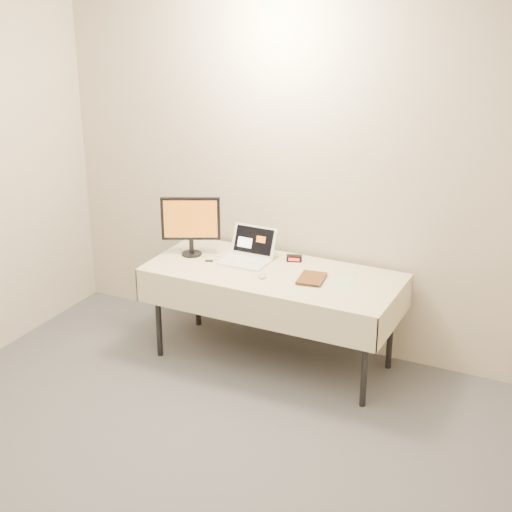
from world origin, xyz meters
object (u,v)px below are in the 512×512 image
at_px(table, 273,279).
at_px(book, 299,263).
at_px(monitor, 191,221).
at_px(laptop, 248,253).

distance_m(table, book, 0.29).
relative_size(table, book, 7.64).
distance_m(table, monitor, 0.78).
height_order(monitor, book, monitor).
distance_m(laptop, book, 0.52).
bearing_deg(book, monitor, 167.61).
xyz_separation_m(laptop, monitor, (-0.44, -0.09, 0.21)).
bearing_deg(table, monitor, 177.34).
relative_size(laptop, monitor, 0.77).
distance_m(laptop, monitor, 0.50).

